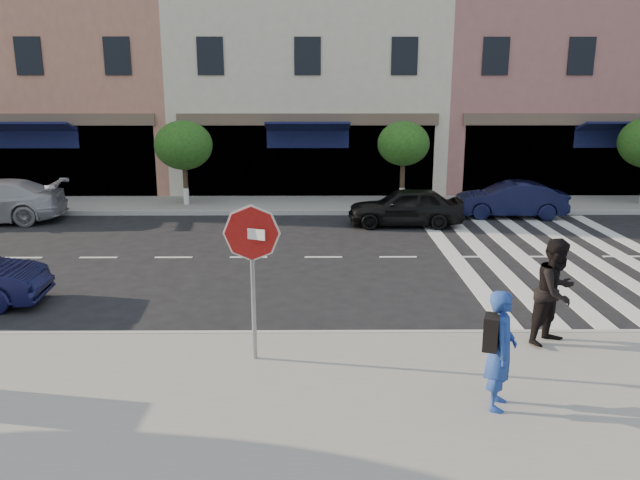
% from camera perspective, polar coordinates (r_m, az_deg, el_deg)
% --- Properties ---
extents(ground, '(120.00, 120.00, 0.00)m').
position_cam_1_polar(ground, '(12.84, 0.56, -6.44)').
color(ground, black).
rests_on(ground, ground).
extents(sidewalk_near, '(60.00, 4.50, 0.15)m').
position_cam_1_polar(sidewalk_near, '(9.38, 0.96, -14.10)').
color(sidewalk_near, gray).
rests_on(sidewalk_near, ground).
extents(sidewalk_far, '(60.00, 3.00, 0.15)m').
position_cam_1_polar(sidewalk_far, '(23.44, 0.10, 3.25)').
color(sidewalk_far, gray).
rests_on(sidewalk_far, ground).
extents(building_west_mid, '(10.00, 9.00, 14.00)m').
position_cam_1_polar(building_west_mid, '(31.05, -21.86, 17.80)').
color(building_west_mid, tan).
rests_on(building_west_mid, ground).
extents(building_centre, '(11.00, 9.00, 11.00)m').
position_cam_1_polar(building_centre, '(29.03, -1.04, 16.11)').
color(building_centre, beige).
rests_on(building_centre, ground).
extents(building_east_mid, '(13.00, 9.00, 13.00)m').
position_cam_1_polar(building_east_mid, '(31.35, 22.51, 16.77)').
color(building_east_mid, '#AB6C66').
rests_on(building_east_mid, ground).
extents(street_tree_wb, '(2.10, 2.10, 3.06)m').
position_cam_1_polar(street_tree_wb, '(23.41, -12.36, 8.43)').
color(street_tree_wb, '#473323').
rests_on(street_tree_wb, sidewalk_far).
extents(street_tree_c, '(1.90, 1.90, 3.04)m').
position_cam_1_polar(street_tree_c, '(23.14, 7.64, 8.69)').
color(street_tree_c, '#473323').
rests_on(street_tree_c, sidewalk_far).
extents(stop_sign, '(0.83, 0.41, 2.56)m').
position_cam_1_polar(stop_sign, '(9.77, -6.24, -0.81)').
color(stop_sign, gray).
rests_on(stop_sign, sidewalk_near).
extents(photographer, '(0.59, 0.72, 1.69)m').
position_cam_1_polar(photographer, '(8.95, 16.21, -9.63)').
color(photographer, navy).
rests_on(photographer, sidewalk_near).
extents(walker, '(1.14, 1.10, 1.86)m').
position_cam_1_polar(walker, '(11.35, 20.76, -4.44)').
color(walker, black).
rests_on(walker, sidewalk_near).
extents(car_far_mid, '(3.72, 1.58, 1.25)m').
position_cam_1_polar(car_far_mid, '(20.39, 7.82, 3.04)').
color(car_far_mid, black).
rests_on(car_far_mid, ground).
extents(car_far_right, '(3.79, 1.51, 1.23)m').
position_cam_1_polar(car_far_right, '(22.50, 16.97, 3.56)').
color(car_far_right, black).
rests_on(car_far_right, ground).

